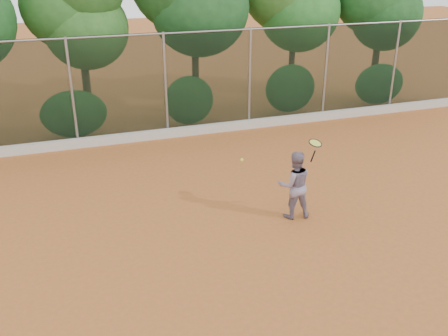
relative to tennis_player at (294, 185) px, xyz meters
name	(u,v)px	position (x,y,z in m)	size (l,w,h in m)	color
ground	(238,236)	(-1.55, -0.44, -0.83)	(80.00, 80.00, 0.00)	#A55A27
concrete_curb	(169,133)	(-1.55, 6.38, -0.68)	(24.00, 0.20, 0.30)	#BDB7AF
tennis_player	(294,185)	(0.00, 0.00, 0.00)	(0.81, 0.63, 1.66)	slate
chainlink_fence	(165,83)	(-1.55, 6.56, 1.03)	(24.09, 0.09, 3.50)	black
tennis_racket	(315,145)	(0.44, -0.05, 0.98)	(0.41, 0.40, 0.57)	black
tennis_ball_in_flight	(242,160)	(-1.34, -0.01, 0.82)	(0.07, 0.07, 0.07)	#E0F537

